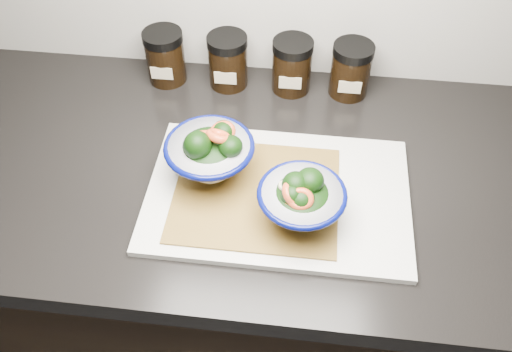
# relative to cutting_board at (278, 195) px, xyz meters

# --- Properties ---
(cabinet) EXTENTS (3.43, 0.58, 0.86)m
(cabinet) POSITION_rel_cutting_board_xyz_m (-0.06, 0.06, -0.48)
(cabinet) COLOR black
(cabinet) RESTS_ON ground
(countertop) EXTENTS (3.50, 0.60, 0.04)m
(countertop) POSITION_rel_cutting_board_xyz_m (-0.06, 0.06, -0.03)
(countertop) COLOR black
(countertop) RESTS_ON cabinet
(cutting_board) EXTENTS (0.45, 0.30, 0.01)m
(cutting_board) POSITION_rel_cutting_board_xyz_m (0.00, 0.00, 0.00)
(cutting_board) COLOR silver
(cutting_board) RESTS_ON countertop
(bamboo_mat) EXTENTS (0.28, 0.24, 0.00)m
(bamboo_mat) POSITION_rel_cutting_board_xyz_m (-0.04, -0.01, 0.01)
(bamboo_mat) COLOR olive
(bamboo_mat) RESTS_ON cutting_board
(bowl_left) EXTENTS (0.15, 0.15, 0.11)m
(bowl_left) POSITION_rel_cutting_board_xyz_m (-0.12, 0.03, 0.06)
(bowl_left) COLOR white
(bowl_left) RESTS_ON bamboo_mat
(bowl_right) EXTENTS (0.14, 0.14, 0.10)m
(bowl_right) POSITION_rel_cutting_board_xyz_m (0.04, -0.05, 0.06)
(bowl_right) COLOR white
(bowl_right) RESTS_ON bamboo_mat
(spice_jar_a) EXTENTS (0.08, 0.08, 0.11)m
(spice_jar_a) POSITION_rel_cutting_board_xyz_m (-0.26, 0.30, 0.05)
(spice_jar_a) COLOR black
(spice_jar_a) RESTS_ON countertop
(spice_jar_b) EXTENTS (0.08, 0.08, 0.11)m
(spice_jar_b) POSITION_rel_cutting_board_xyz_m (-0.13, 0.30, 0.05)
(spice_jar_b) COLOR black
(spice_jar_b) RESTS_ON countertop
(spice_jar_c) EXTENTS (0.08, 0.08, 0.11)m
(spice_jar_c) POSITION_rel_cutting_board_xyz_m (-0.00, 0.30, 0.05)
(spice_jar_c) COLOR black
(spice_jar_c) RESTS_ON countertop
(spice_jar_d) EXTENTS (0.08, 0.08, 0.11)m
(spice_jar_d) POSITION_rel_cutting_board_xyz_m (0.12, 0.30, 0.05)
(spice_jar_d) COLOR black
(spice_jar_d) RESTS_ON countertop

